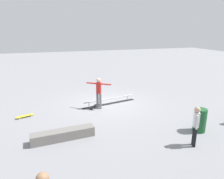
{
  "coord_description": "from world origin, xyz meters",
  "views": [
    {
      "loc": [
        3.15,
        10.69,
        4.14
      ],
      "look_at": [
        -0.2,
        0.48,
        1.0
      ],
      "focal_mm": 33.21,
      "sensor_mm": 36.0,
      "label": 1
    }
  ],
  "objects_px": {
    "grind_rail": "(109,101)",
    "skater_main": "(99,91)",
    "bystander_white_shirt": "(196,124)",
    "trash_bin": "(200,120)",
    "loose_skateboard_yellow": "(25,116)",
    "skate_ledge": "(63,135)",
    "skateboard_main": "(94,106)"
  },
  "relations": [
    {
      "from": "grind_rail",
      "to": "loose_skateboard_yellow",
      "type": "bearing_deg",
      "value": -4.14
    },
    {
      "from": "skate_ledge",
      "to": "trash_bin",
      "type": "distance_m",
      "value": 5.61
    },
    {
      "from": "skate_ledge",
      "to": "skateboard_main",
      "type": "height_order",
      "value": "skate_ledge"
    },
    {
      "from": "skateboard_main",
      "to": "bystander_white_shirt",
      "type": "distance_m",
      "value": 5.6
    },
    {
      "from": "bystander_white_shirt",
      "to": "trash_bin",
      "type": "xyz_separation_m",
      "value": [
        -0.98,
        -0.88,
        -0.37
      ]
    },
    {
      "from": "skate_ledge",
      "to": "skateboard_main",
      "type": "bearing_deg",
      "value": -123.39
    },
    {
      "from": "skate_ledge",
      "to": "skateboard_main",
      "type": "relative_size",
      "value": 3.44
    },
    {
      "from": "grind_rail",
      "to": "bystander_white_shirt",
      "type": "xyz_separation_m",
      "value": [
        -1.61,
        5.22,
        0.72
      ]
    },
    {
      "from": "skater_main",
      "to": "bystander_white_shirt",
      "type": "height_order",
      "value": "skater_main"
    },
    {
      "from": "bystander_white_shirt",
      "to": "loose_skateboard_yellow",
      "type": "xyz_separation_m",
      "value": [
        6.1,
        -4.69,
        -0.79
      ]
    },
    {
      "from": "grind_rail",
      "to": "trash_bin",
      "type": "height_order",
      "value": "trash_bin"
    },
    {
      "from": "skateboard_main",
      "to": "grind_rail",
      "type": "bearing_deg",
      "value": 152.65
    },
    {
      "from": "skate_ledge",
      "to": "skater_main",
      "type": "distance_m",
      "value": 3.6
    },
    {
      "from": "skateboard_main",
      "to": "bystander_white_shirt",
      "type": "height_order",
      "value": "bystander_white_shirt"
    },
    {
      "from": "grind_rail",
      "to": "trash_bin",
      "type": "bearing_deg",
      "value": 109.96
    },
    {
      "from": "grind_rail",
      "to": "skater_main",
      "type": "relative_size",
      "value": 1.95
    },
    {
      "from": "grind_rail",
      "to": "skate_ledge",
      "type": "height_order",
      "value": "skate_ledge"
    },
    {
      "from": "loose_skateboard_yellow",
      "to": "trash_bin",
      "type": "distance_m",
      "value": 8.04
    },
    {
      "from": "grind_rail",
      "to": "loose_skateboard_yellow",
      "type": "height_order",
      "value": "grind_rail"
    },
    {
      "from": "grind_rail",
      "to": "skater_main",
      "type": "height_order",
      "value": "skater_main"
    },
    {
      "from": "grind_rail",
      "to": "skater_main",
      "type": "distance_m",
      "value": 1.22
    },
    {
      "from": "loose_skateboard_yellow",
      "to": "skate_ledge",
      "type": "bearing_deg",
      "value": -77.99
    },
    {
      "from": "loose_skateboard_yellow",
      "to": "trash_bin",
      "type": "bearing_deg",
      "value": -46.43
    },
    {
      "from": "skate_ledge",
      "to": "trash_bin",
      "type": "height_order",
      "value": "trash_bin"
    },
    {
      "from": "loose_skateboard_yellow",
      "to": "skater_main",
      "type": "bearing_deg",
      "value": -17.51
    },
    {
      "from": "bystander_white_shirt",
      "to": "skateboard_main",
      "type": "bearing_deg",
      "value": -126.74
    },
    {
      "from": "skater_main",
      "to": "skateboard_main",
      "type": "bearing_deg",
      "value": 176.7
    },
    {
      "from": "skater_main",
      "to": "loose_skateboard_yellow",
      "type": "xyz_separation_m",
      "value": [
        3.75,
        0.04,
        -0.91
      ]
    },
    {
      "from": "skate_ledge",
      "to": "bystander_white_shirt",
      "type": "xyz_separation_m",
      "value": [
        -4.52,
        1.97,
        0.67
      ]
    },
    {
      "from": "grind_rail",
      "to": "bystander_white_shirt",
      "type": "height_order",
      "value": "bystander_white_shirt"
    },
    {
      "from": "skater_main",
      "to": "loose_skateboard_yellow",
      "type": "height_order",
      "value": "skater_main"
    },
    {
      "from": "bystander_white_shirt",
      "to": "trash_bin",
      "type": "height_order",
      "value": "bystander_white_shirt"
    }
  ]
}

